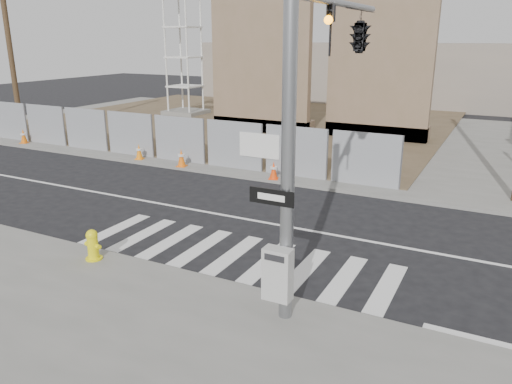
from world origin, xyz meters
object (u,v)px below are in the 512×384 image
at_px(traffic_cone_a, 24,136).
at_px(traffic_cone_b, 139,152).
at_px(signal_pole, 339,69).
at_px(fire_hydrant, 93,245).
at_px(traffic_cone_c, 181,158).
at_px(traffic_cone_d, 274,170).

height_order(traffic_cone_a, traffic_cone_b, traffic_cone_a).
distance_m(traffic_cone_a, traffic_cone_b, 7.77).
relative_size(signal_pole, traffic_cone_b, 9.98).
bearing_deg(fire_hydrant, traffic_cone_a, 160.87).
height_order(fire_hydrant, traffic_cone_c, fire_hydrant).
xyz_separation_m(fire_hydrant, traffic_cone_d, (0.85, 8.77, -0.05)).
distance_m(fire_hydrant, traffic_cone_d, 8.81).
xyz_separation_m(fire_hydrant, traffic_cone_c, (-3.52, 8.77, -0.01)).
bearing_deg(fire_hydrant, traffic_cone_b, 138.06).
bearing_deg(traffic_cone_b, traffic_cone_d, -1.98).
bearing_deg(traffic_cone_b, fire_hydrant, -56.19).
relative_size(traffic_cone_b, traffic_cone_c, 0.91).
bearing_deg(traffic_cone_b, signal_pole, -29.75).
bearing_deg(traffic_cone_c, fire_hydrant, -68.12).
height_order(signal_pole, fire_hydrant, signal_pole).
height_order(traffic_cone_a, traffic_cone_d, traffic_cone_a).
relative_size(traffic_cone_a, traffic_cone_c, 0.98).
height_order(signal_pole, traffic_cone_b, signal_pole).
relative_size(fire_hydrant, traffic_cone_a, 1.05).
bearing_deg(signal_pole, traffic_cone_a, 161.01).
xyz_separation_m(traffic_cone_b, traffic_cone_d, (6.88, -0.24, 0.00)).
relative_size(fire_hydrant, traffic_cone_c, 1.03).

